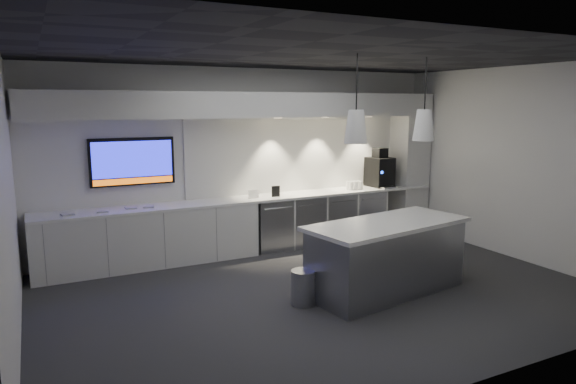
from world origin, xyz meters
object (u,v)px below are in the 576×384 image
wall_tv (132,162)px  bin (303,287)px  island (387,257)px  coffee_machine (380,171)px

wall_tv → bin: bearing=-61.0°
island → bin: size_ratio=5.45×
wall_tv → coffee_machine: size_ratio=1.75×
coffee_machine → wall_tv: bearing=173.0°
bin → coffee_machine: coffee_machine is taller
wall_tv → bin: wall_tv is taller
bin → coffee_machine: bearing=39.8°
bin → wall_tv: bearing=119.0°
island → coffee_machine: 3.18m
wall_tv → island: (2.65, -2.79, -1.09)m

